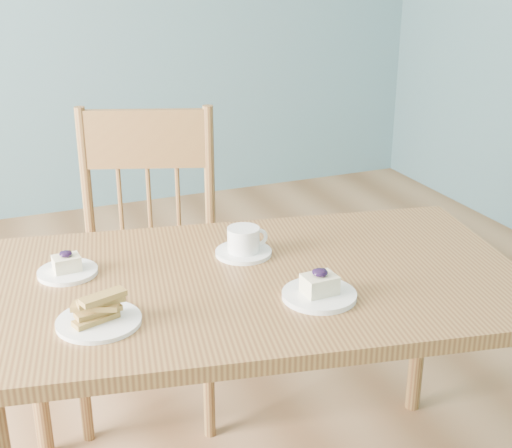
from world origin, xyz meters
The scene contains 7 objects.
room centered at (0.00, 0.00, 1.35)m, with size 5.01×5.01×2.71m.
dining_table centered at (0.35, -0.18, 0.66)m, with size 1.48×1.02×0.73m.
dining_chair centered at (0.21, 0.45, 0.52)m, with size 0.59×0.57×1.02m.
cheesecake_plate_near centered at (0.44, -0.34, 0.75)m, with size 0.18×0.18×0.08m.
cheesecake_plate_far centered at (-0.10, 0.02, 0.74)m, with size 0.15×0.15×0.06m.
coffee_cup centered at (0.37, -0.04, 0.76)m, with size 0.15×0.15×0.08m.
biscotti_plate centered at (-0.07, -0.27, 0.75)m, with size 0.19×0.19×0.08m.
Camera 1 is at (-0.28, -1.69, 1.52)m, focal length 50.00 mm.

